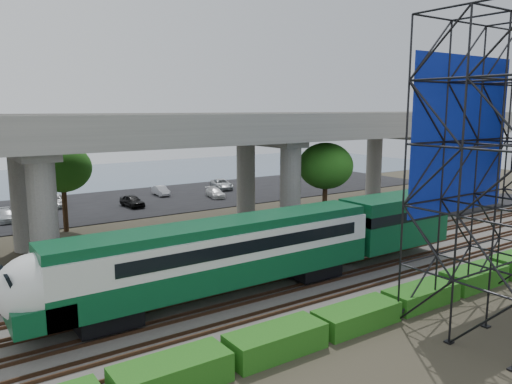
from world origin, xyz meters
TOP-DOWN VIEW (x-y plane):
  - ground at (0.00, 0.00)m, footprint 140.00×140.00m
  - ballast_bed at (0.00, 2.00)m, footprint 90.00×12.00m
  - service_road at (0.00, 10.50)m, footprint 90.00×5.00m
  - parking_lot at (0.00, 34.00)m, footprint 90.00×18.00m
  - harbor_water at (0.00, 56.00)m, footprint 140.00×40.00m
  - rail_tracks at (0.00, 2.00)m, footprint 90.00×9.52m
  - commuter_train at (-0.84, 2.00)m, footprint 29.30×3.06m
  - overpass at (-1.35, 16.00)m, footprint 80.00×12.00m
  - hedge_strip at (1.01, -4.30)m, footprint 34.60×1.80m
  - trees at (-4.67, 16.17)m, footprint 40.94×16.94m
  - parked_cars at (1.01, 33.90)m, footprint 38.99×9.60m

SIDE VIEW (x-z plane):
  - ground at x=0.00m, z-range 0.00..0.00m
  - harbor_water at x=0.00m, z-range 0.00..0.03m
  - service_road at x=0.00m, z-range 0.00..0.08m
  - parking_lot at x=0.00m, z-range 0.00..0.08m
  - ballast_bed at x=0.00m, z-range 0.00..0.20m
  - rail_tracks at x=0.00m, z-range 0.20..0.36m
  - hedge_strip at x=1.01m, z-range -0.04..1.16m
  - parked_cars at x=1.01m, z-range 0.04..1.35m
  - commuter_train at x=-0.84m, z-range 0.73..5.03m
  - trees at x=-4.67m, z-range 1.73..9.42m
  - overpass at x=-1.35m, z-range 2.01..14.41m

